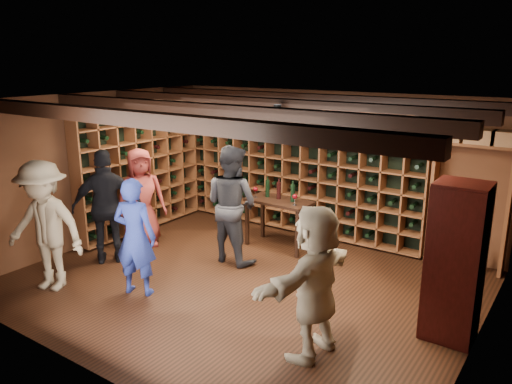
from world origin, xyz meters
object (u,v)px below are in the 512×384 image
Objects in this scene: display_cabinet at (455,265)px; guest_woman_black at (107,207)px; man_grey_suit at (232,204)px; guest_khaki at (45,226)px; guest_red_floral at (141,198)px; guest_beige at (315,282)px; man_blue_shirt at (135,237)px; tasting_table at (279,205)px.

guest_woman_black is at bearing -171.53° from display_cabinet.
man_grey_suit reaches higher than guest_khaki.
display_cabinet is 0.97× the size of man_grey_suit.
guest_red_floral is at bearing -130.14° from guest_woman_black.
man_grey_suit is at bearing 173.43° from display_cabinet.
display_cabinet is at bearing 140.14° from guest_woman_black.
guest_khaki is at bearing -73.67° from guest_beige.
guest_woman_black reaches higher than guest_red_floral.
man_blue_shirt is 1.26m from guest_woman_black.
guest_beige is (3.85, -1.21, 0.00)m from guest_red_floral.
guest_woman_black reaches higher than man_blue_shirt.
display_cabinet reaches higher than tasting_table.
guest_khaki is at bearing 60.67° from man_grey_suit.
man_blue_shirt is at bearing 10.06° from guest_khaki.
guest_woman_black is at bearing -140.98° from guest_red_floral.
guest_red_floral is at bearing -65.13° from man_blue_shirt.
guest_red_floral is at bearing -100.89° from guest_beige.
guest_beige reaches higher than guest_red_floral.
display_cabinet reaches higher than man_blue_shirt.
guest_red_floral is 1.00× the size of guest_beige.
guest_beige is 1.51× the size of tasting_table.
guest_red_floral is at bearing 179.40° from display_cabinet.
guest_woman_black is at bearing -90.14° from guest_beige.
display_cabinet is 3.34m from man_grey_suit.
tasting_table is at bearing -124.55° from man_blue_shirt.
guest_khaki is 1.08× the size of guest_beige.
man_blue_shirt is 1.45× the size of tasting_table.
man_grey_suit reaches higher than man_blue_shirt.
guest_red_floral is 1.85m from guest_khaki.
tasting_table is at bearing -134.73° from guest_beige.
man_blue_shirt is at bearing 81.87° from man_grey_suit.
man_blue_shirt is at bearing 107.96° from guest_woman_black.
man_grey_suit is 1.03× the size of guest_woman_black.
display_cabinet is 5.09m from guest_khaki.
tasting_table is (1.74, 3.05, -0.16)m from guest_khaki.
guest_woman_black is at bearing 75.76° from guest_khaki.
man_blue_shirt is 2.59m from guest_beige.
guest_woman_black reaches higher than tasting_table.
guest_khaki reaches higher than display_cabinet.
man_blue_shirt is at bearing -102.97° from tasting_table.
guest_red_floral is 2.26m from tasting_table.
guest_woman_black reaches higher than guest_beige.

